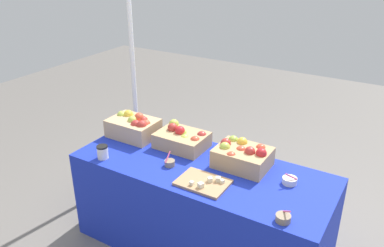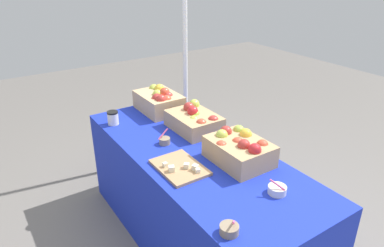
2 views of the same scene
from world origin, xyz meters
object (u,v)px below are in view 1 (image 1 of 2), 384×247
object	(u,v)px
coffee_cup	(103,152)
tent_pole	(133,68)
apple_crate_right	(242,156)
apple_crate_left	(134,126)
cutting_board_front	(203,182)
sample_bowl_near	(290,181)
apple_crate_middle	(182,139)
sample_bowl_far	(283,218)
sample_bowl_mid	(170,163)

from	to	relation	value
coffee_cup	tent_pole	xyz separation A→B (m)	(-0.43, 0.92, 0.35)
apple_crate_right	apple_crate_left	bearing A→B (deg)	-178.84
cutting_board_front	tent_pole	distance (m)	1.55
apple_crate_left	sample_bowl_near	xyz separation A→B (m)	(1.35, -0.03, -0.07)
sample_bowl_near	coffee_cup	distance (m)	1.37
apple_crate_middle	apple_crate_left	bearing A→B (deg)	-174.32
sample_bowl_near	apple_crate_right	bearing A→B (deg)	172.53
sample_bowl_far	apple_crate_right	bearing A→B (deg)	136.03
cutting_board_front	tent_pole	xyz separation A→B (m)	(-1.24, 0.83, 0.39)
cutting_board_front	sample_bowl_far	xyz separation A→B (m)	(0.59, -0.10, 0.01)
apple_crate_middle	cutting_board_front	world-z (taller)	apple_crate_middle
sample_bowl_far	coffee_cup	distance (m)	1.41
sample_bowl_mid	tent_pole	distance (m)	1.25
cutting_board_front	sample_bowl_mid	size ratio (longest dim) A/B	3.34
apple_crate_right	sample_bowl_mid	distance (m)	0.53
apple_crate_middle	tent_pole	bearing A→B (deg)	151.45
apple_crate_left	apple_crate_right	size ratio (longest dim) A/B	1.04
apple_crate_right	tent_pole	size ratio (longest dim) A/B	0.17
apple_crate_middle	sample_bowl_far	distance (m)	1.11
cutting_board_front	coffee_cup	bearing A→B (deg)	-174.01
sample_bowl_far	coffee_cup	size ratio (longest dim) A/B	0.93
sample_bowl_near	coffee_cup	bearing A→B (deg)	-163.43
apple_crate_left	coffee_cup	distance (m)	0.42
sample_bowl_near	sample_bowl_mid	distance (m)	0.85
apple_crate_middle	coffee_cup	bearing A→B (deg)	-131.62
apple_crate_right	coffee_cup	xyz separation A→B (m)	(-0.94, -0.44, -0.03)
apple_crate_left	sample_bowl_far	world-z (taller)	apple_crate_left
apple_crate_right	tent_pole	distance (m)	1.48
apple_crate_left	sample_bowl_far	xyz separation A→B (m)	(1.45, -0.43, -0.07)
apple_crate_middle	apple_crate_right	bearing A→B (deg)	-2.71
sample_bowl_near	sample_bowl_far	distance (m)	0.42
apple_crate_left	sample_bowl_mid	xyz separation A→B (m)	(0.53, -0.25, -0.07)
apple_crate_right	tent_pole	bearing A→B (deg)	160.58
apple_crate_middle	sample_bowl_near	xyz separation A→B (m)	(0.90, -0.07, -0.05)
cutting_board_front	coffee_cup	world-z (taller)	coffee_cup
apple_crate_right	sample_bowl_far	world-z (taller)	apple_crate_right
apple_crate_left	sample_bowl_near	world-z (taller)	apple_crate_left
sample_bowl_near	apple_crate_middle	bearing A→B (deg)	175.30
apple_crate_right	sample_bowl_near	size ratio (longest dim) A/B	3.83
apple_crate_left	sample_bowl_mid	size ratio (longest dim) A/B	3.90
coffee_cup	tent_pole	size ratio (longest dim) A/B	0.04
sample_bowl_near	tent_pole	distance (m)	1.86
apple_crate_right	sample_bowl_far	size ratio (longest dim) A/B	4.00
apple_crate_left	apple_crate_right	xyz separation A→B (m)	(0.97, 0.02, -0.01)
sample_bowl_near	sample_bowl_mid	xyz separation A→B (m)	(-0.82, -0.22, 0.00)
sample_bowl_near	sample_bowl_far	xyz separation A→B (m)	(0.10, -0.41, 0.00)
apple_crate_right	coffee_cup	distance (m)	1.04
cutting_board_front	tent_pole	world-z (taller)	tent_pole
apple_crate_middle	sample_bowl_far	size ratio (longest dim) A/B	4.08
apple_crate_middle	tent_pole	size ratio (longest dim) A/B	0.17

